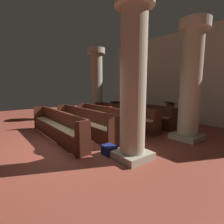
# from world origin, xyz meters

# --- Properties ---
(ground_plane) EXTENTS (19.20, 19.20, 0.00)m
(ground_plane) POSITION_xyz_m (0.00, 0.00, 0.00)
(ground_plane) COLOR brown
(back_wall) EXTENTS (10.00, 0.16, 4.50)m
(back_wall) POSITION_xyz_m (0.00, 6.08, 2.25)
(back_wall) COLOR beige
(back_wall) RESTS_ON ground
(pew_row_0) EXTENTS (3.89, 0.47, 0.95)m
(pew_row_0) POSITION_xyz_m (-0.83, 3.81, 0.51)
(pew_row_0) COLOR #4C2316
(pew_row_0) RESTS_ON ground
(pew_row_1) EXTENTS (3.89, 0.46, 0.95)m
(pew_row_1) POSITION_xyz_m (-0.83, 2.80, 0.51)
(pew_row_1) COLOR #4C2316
(pew_row_1) RESTS_ON ground
(pew_row_2) EXTENTS (3.89, 0.47, 0.95)m
(pew_row_2) POSITION_xyz_m (-0.83, 1.79, 0.51)
(pew_row_2) COLOR #4C2316
(pew_row_2) RESTS_ON ground
(pew_row_3) EXTENTS (3.89, 0.46, 0.95)m
(pew_row_3) POSITION_xyz_m (-0.83, 0.78, 0.51)
(pew_row_3) COLOR #4C2316
(pew_row_3) RESTS_ON ground
(pew_row_4) EXTENTS (3.89, 0.46, 0.95)m
(pew_row_4) POSITION_xyz_m (-0.83, -0.24, 0.51)
(pew_row_4) COLOR #4C2316
(pew_row_4) RESTS_ON ground
(pillar_aisle_side) EXTENTS (0.97, 0.97, 3.87)m
(pillar_aisle_side) POSITION_xyz_m (1.94, 3.31, 2.01)
(pillar_aisle_side) COLOR #9F967E
(pillar_aisle_side) RESTS_ON ground
(pillar_far_side) EXTENTS (0.97, 0.97, 3.87)m
(pillar_far_side) POSITION_xyz_m (-3.55, 3.18, 2.01)
(pillar_far_side) COLOR #9F967E
(pillar_far_side) RESTS_ON ground
(pillar_aisle_rear) EXTENTS (0.90, 0.90, 3.87)m
(pillar_aisle_rear) POSITION_xyz_m (1.94, 0.67, 2.01)
(pillar_aisle_rear) COLOR #9F967E
(pillar_aisle_rear) RESTS_ON ground
(lectern) EXTENTS (0.48, 0.45, 1.08)m
(lectern) POSITION_xyz_m (0.13, 4.95, 0.45)
(lectern) COLOR #562B1A
(lectern) RESTS_ON ground
(hymn_book) EXTENTS (0.15, 0.19, 0.03)m
(hymn_book) POSITION_xyz_m (-0.74, 1.98, 0.96)
(hymn_book) COLOR maroon
(hymn_book) RESTS_ON pew_row_2
(kneeler_box_navy) EXTENTS (0.36, 0.29, 0.25)m
(kneeler_box_navy) POSITION_xyz_m (1.38, 0.36, 0.13)
(kneeler_box_navy) COLOR navy
(kneeler_box_navy) RESTS_ON ground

